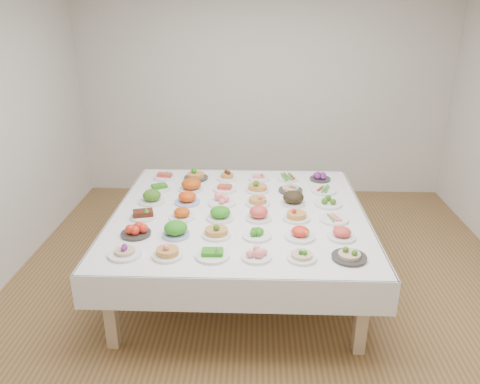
{
  "coord_description": "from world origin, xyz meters",
  "views": [
    {
      "loc": [
        -0.09,
        -3.84,
        2.52
      ],
      "look_at": [
        -0.24,
        0.23,
        0.88
      ],
      "focal_mm": 35.0,
      "sensor_mm": 36.0,
      "label": 1
    }
  ],
  "objects_px": {
    "display_table": "(239,217)",
    "dish_0": "(125,248)",
    "dish_18": "(152,195)",
    "dish_35": "(320,176)"
  },
  "relations": [
    {
      "from": "display_table",
      "to": "dish_0",
      "type": "bearing_deg",
      "value": -134.75
    },
    {
      "from": "dish_18",
      "to": "dish_35",
      "type": "distance_m",
      "value": 1.82
    },
    {
      "from": "dish_0",
      "to": "display_table",
      "type": "bearing_deg",
      "value": 45.25
    },
    {
      "from": "display_table",
      "to": "dish_35",
      "type": "xyz_separation_m",
      "value": [
        0.84,
        0.85,
        0.11
      ]
    },
    {
      "from": "dish_18",
      "to": "display_table",
      "type": "bearing_deg",
      "value": -11.82
    },
    {
      "from": "dish_0",
      "to": "dish_18",
      "type": "relative_size",
      "value": 1.03
    },
    {
      "from": "display_table",
      "to": "dish_0",
      "type": "relative_size",
      "value": 9.05
    },
    {
      "from": "dish_18",
      "to": "dish_0",
      "type": "bearing_deg",
      "value": -89.46
    },
    {
      "from": "dish_0",
      "to": "dish_18",
      "type": "xyz_separation_m",
      "value": [
        -0.01,
        1.02,
        0.02
      ]
    },
    {
      "from": "dish_18",
      "to": "dish_35",
      "type": "height_order",
      "value": "dish_18"
    }
  ]
}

